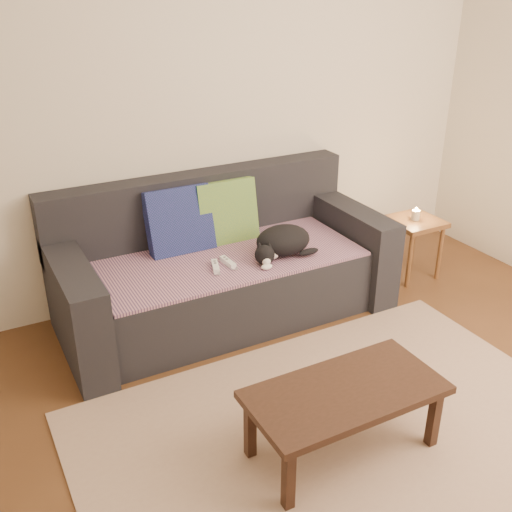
{
  "coord_description": "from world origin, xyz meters",
  "views": [
    {
      "loc": [
        -1.43,
        -1.59,
        2.04
      ],
      "look_at": [
        0.05,
        1.2,
        0.55
      ],
      "focal_mm": 42.0,
      "sensor_mm": 36.0,
      "label": 1
    }
  ],
  "objects_px": {
    "wii_remote_a": "(215,266)",
    "side_table": "(414,230)",
    "sofa": "(222,269)",
    "coffee_table": "(345,397)",
    "cat": "(282,242)",
    "wii_remote_b": "(228,262)"
  },
  "relations": [
    {
      "from": "cat",
      "to": "side_table",
      "type": "height_order",
      "value": "cat"
    },
    {
      "from": "side_table",
      "to": "wii_remote_a",
      "type": "bearing_deg",
      "value": -178.67
    },
    {
      "from": "side_table",
      "to": "coffee_table",
      "type": "distance_m",
      "value": 1.97
    },
    {
      "from": "side_table",
      "to": "wii_remote_b",
      "type": "bearing_deg",
      "value": -179.22
    },
    {
      "from": "cat",
      "to": "wii_remote_b",
      "type": "bearing_deg",
      "value": -175.46
    },
    {
      "from": "coffee_table",
      "to": "side_table",
      "type": "bearing_deg",
      "value": 39.88
    },
    {
      "from": "sofa",
      "to": "wii_remote_a",
      "type": "height_order",
      "value": "sofa"
    },
    {
      "from": "cat",
      "to": "side_table",
      "type": "xyz_separation_m",
      "value": [
        1.14,
        0.06,
        -0.16
      ]
    },
    {
      "from": "sofa",
      "to": "wii_remote_b",
      "type": "bearing_deg",
      "value": -104.07
    },
    {
      "from": "cat",
      "to": "wii_remote_b",
      "type": "height_order",
      "value": "cat"
    },
    {
      "from": "cat",
      "to": "wii_remote_b",
      "type": "xyz_separation_m",
      "value": [
        -0.36,
        0.04,
        -0.07
      ]
    },
    {
      "from": "wii_remote_a",
      "to": "side_table",
      "type": "height_order",
      "value": "wii_remote_a"
    },
    {
      "from": "side_table",
      "to": "coffee_table",
      "type": "height_order",
      "value": "side_table"
    },
    {
      "from": "cat",
      "to": "sofa",
      "type": "bearing_deg",
      "value": 153.92
    },
    {
      "from": "cat",
      "to": "wii_remote_a",
      "type": "relative_size",
      "value": 2.96
    },
    {
      "from": "wii_remote_a",
      "to": "side_table",
      "type": "bearing_deg",
      "value": -70.46
    },
    {
      "from": "sofa",
      "to": "side_table",
      "type": "xyz_separation_m",
      "value": [
        1.45,
        -0.17,
        0.06
      ]
    },
    {
      "from": "sofa",
      "to": "side_table",
      "type": "bearing_deg",
      "value": -6.72
    },
    {
      "from": "sofa",
      "to": "wii_remote_a",
      "type": "xyz_separation_m",
      "value": [
        -0.14,
        -0.21,
        0.15
      ]
    },
    {
      "from": "sofa",
      "to": "cat",
      "type": "bearing_deg",
      "value": -36.44
    },
    {
      "from": "cat",
      "to": "coffee_table",
      "type": "xyz_separation_m",
      "value": [
        -0.37,
        -1.21,
        -0.22
      ]
    },
    {
      "from": "sofa",
      "to": "side_table",
      "type": "distance_m",
      "value": 1.46
    }
  ]
}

